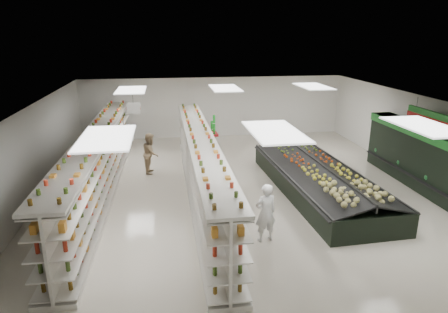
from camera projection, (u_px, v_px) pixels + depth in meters
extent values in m
plane|color=beige|center=(242.00, 190.00, 14.47)|extent=(16.00, 16.00, 0.00)
cube|color=white|center=(243.00, 103.00, 13.52)|extent=(14.00, 16.00, 0.02)
cube|color=white|center=(214.00, 107.00, 21.55)|extent=(14.00, 0.02, 3.20)
cube|color=white|center=(338.00, 284.00, 6.45)|extent=(14.00, 0.02, 3.20)
cube|color=white|center=(32.00, 157.00, 13.00)|extent=(0.02, 16.00, 3.20)
cube|color=white|center=(425.00, 140.00, 14.99)|extent=(0.02, 16.00, 3.20)
cube|color=black|center=(438.00, 166.00, 13.66)|extent=(0.80, 8.00, 2.20)
cube|color=#1F7525|center=(442.00, 139.00, 13.38)|extent=(0.85, 8.00, 0.30)
cube|color=black|center=(429.00, 181.00, 13.79)|extent=(0.55, 7.80, 0.15)
cube|color=silver|center=(435.00, 159.00, 13.57)|extent=(0.45, 7.70, 0.03)
cube|color=silver|center=(437.00, 151.00, 13.48)|extent=(0.45, 7.70, 0.03)
cube|color=white|center=(124.00, 134.00, 11.22)|extent=(0.50, 0.06, 0.40)
cube|color=#A51412|center=(124.00, 134.00, 11.22)|extent=(0.52, 0.02, 0.12)
cylinder|color=black|center=(123.00, 123.00, 11.13)|extent=(0.01, 0.01, 0.50)
cube|color=white|center=(133.00, 108.00, 15.00)|extent=(0.50, 0.06, 0.40)
cube|color=#A51412|center=(133.00, 108.00, 15.00)|extent=(0.52, 0.02, 0.12)
cylinder|color=black|center=(133.00, 100.00, 14.91)|extent=(0.01, 0.01, 0.50)
cube|color=#1F7525|center=(437.00, 122.00, 13.16)|extent=(0.10, 3.20, 0.60)
cube|color=#A51412|center=(436.00, 122.00, 13.15)|extent=(0.03, 3.20, 0.18)
cylinder|color=black|center=(417.00, 104.00, 14.17)|extent=(0.01, 0.01, 0.50)
cube|color=silver|center=(102.00, 191.00, 14.19)|extent=(1.17, 12.76, 0.13)
cube|color=silver|center=(99.00, 165.00, 13.90)|extent=(0.28, 12.74, 2.12)
cube|color=silver|center=(96.00, 134.00, 13.57)|extent=(1.17, 12.76, 0.08)
cube|color=silver|center=(94.00, 188.00, 14.12)|extent=(0.68, 12.64, 0.03)
cube|color=silver|center=(93.00, 176.00, 13.99)|extent=(0.68, 12.64, 0.03)
cube|color=silver|center=(92.00, 164.00, 13.85)|extent=(0.68, 12.64, 0.03)
cube|color=silver|center=(91.00, 151.00, 13.71)|extent=(0.68, 12.64, 0.03)
cube|color=silver|center=(89.00, 138.00, 13.57)|extent=(0.68, 12.64, 0.03)
cube|color=silver|center=(109.00, 188.00, 14.19)|extent=(0.68, 12.64, 0.03)
cube|color=silver|center=(108.00, 176.00, 14.05)|extent=(0.68, 12.64, 0.03)
cube|color=silver|center=(106.00, 163.00, 13.91)|extent=(0.68, 12.64, 0.03)
cube|color=silver|center=(105.00, 150.00, 13.77)|extent=(0.68, 12.64, 0.03)
cube|color=silver|center=(104.00, 137.00, 13.63)|extent=(0.68, 12.64, 0.03)
cube|color=silver|center=(201.00, 194.00, 13.96)|extent=(0.95, 12.37, 0.12)
cube|color=silver|center=(201.00, 168.00, 13.67)|extent=(0.08, 12.37, 2.06)
cube|color=silver|center=(200.00, 138.00, 13.36)|extent=(0.95, 12.37, 0.08)
cube|color=silver|center=(195.00, 191.00, 13.89)|extent=(0.47, 12.27, 0.03)
cube|color=silver|center=(194.00, 179.00, 13.76)|extent=(0.47, 12.27, 0.03)
cube|color=silver|center=(194.00, 167.00, 13.62)|extent=(0.47, 12.27, 0.03)
cube|color=silver|center=(194.00, 154.00, 13.49)|extent=(0.47, 12.27, 0.03)
cube|color=silver|center=(193.00, 141.00, 13.35)|extent=(0.47, 12.27, 0.03)
cube|color=silver|center=(208.00, 190.00, 13.96)|extent=(0.47, 12.27, 0.03)
cube|color=silver|center=(208.00, 178.00, 13.83)|extent=(0.47, 12.27, 0.03)
cube|color=silver|center=(208.00, 166.00, 13.69)|extent=(0.47, 12.27, 0.03)
cube|color=silver|center=(208.00, 154.00, 13.56)|extent=(0.47, 12.27, 0.03)
cube|color=silver|center=(207.00, 141.00, 13.42)|extent=(0.47, 12.27, 0.03)
cube|color=black|center=(318.00, 182.00, 14.23)|extent=(2.89, 7.57, 0.75)
cube|color=#262626|center=(286.00, 174.00, 13.88)|extent=(0.40, 7.46, 0.06)
cube|color=#262626|center=(351.00, 169.00, 14.34)|extent=(0.40, 7.46, 0.06)
cube|color=black|center=(301.00, 170.00, 13.96)|extent=(1.70, 7.41, 0.38)
cube|color=black|center=(337.00, 168.00, 14.20)|extent=(1.70, 7.41, 0.38)
cube|color=#262626|center=(319.00, 166.00, 14.05)|extent=(0.38, 7.35, 0.27)
cube|color=#A51412|center=(203.00, 150.00, 19.03)|extent=(1.30, 0.91, 0.21)
cube|color=#B1171D|center=(203.00, 134.00, 18.79)|extent=(1.36, 0.96, 0.10)
imported|color=white|center=(265.00, 213.00, 10.75)|extent=(0.68, 0.52, 1.66)
imported|color=tan|center=(151.00, 153.00, 16.07)|extent=(0.57, 0.84, 1.64)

